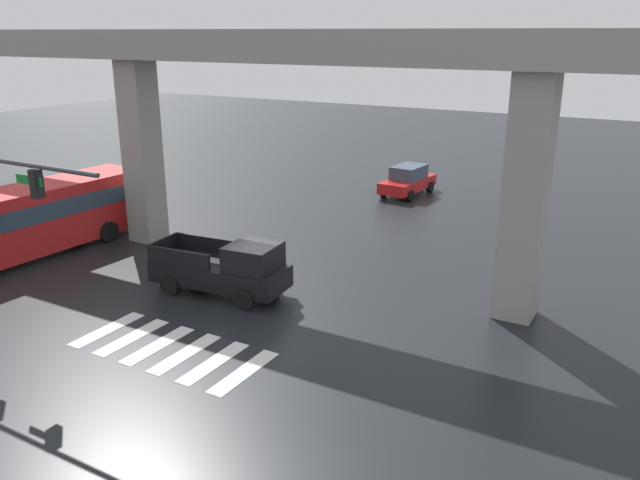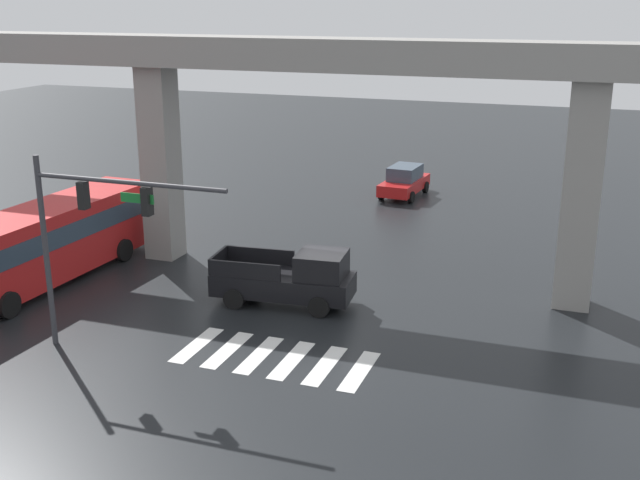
{
  "view_description": "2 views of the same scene",
  "coord_description": "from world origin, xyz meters",
  "px_view_note": "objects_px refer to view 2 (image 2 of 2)",
  "views": [
    {
      "loc": [
        12.71,
        -17.67,
        9.24
      ],
      "look_at": [
        1.74,
        1.34,
        2.09
      ],
      "focal_mm": 35.96,
      "sensor_mm": 36.0,
      "label": 1
    },
    {
      "loc": [
        8.92,
        -25.31,
        10.73
      ],
      "look_at": [
        -0.16,
        -0.19,
        2.51
      ],
      "focal_mm": 44.18,
      "sensor_mm": 36.0,
      "label": 2
    }
  ],
  "objects_px": {
    "pickup_truck": "(291,279)",
    "traffic_signal_mast": "(89,218)",
    "sedan_red": "(404,181)",
    "city_bus": "(49,238)"
  },
  "relations": [
    {
      "from": "sedan_red",
      "to": "traffic_signal_mast",
      "type": "relative_size",
      "value": 0.68
    },
    {
      "from": "city_bus",
      "to": "sedan_red",
      "type": "xyz_separation_m",
      "value": [
        9.79,
        18.28,
        -0.87
      ]
    },
    {
      "from": "city_bus",
      "to": "traffic_signal_mast",
      "type": "bearing_deg",
      "value": -41.42
    },
    {
      "from": "pickup_truck",
      "to": "traffic_signal_mast",
      "type": "height_order",
      "value": "traffic_signal_mast"
    },
    {
      "from": "pickup_truck",
      "to": "city_bus",
      "type": "distance_m",
      "value": 10.0
    },
    {
      "from": "pickup_truck",
      "to": "sedan_red",
      "type": "height_order",
      "value": "pickup_truck"
    },
    {
      "from": "pickup_truck",
      "to": "sedan_red",
      "type": "bearing_deg",
      "value": 90.49
    },
    {
      "from": "pickup_truck",
      "to": "sedan_red",
      "type": "xyz_separation_m",
      "value": [
        -0.15,
        17.56,
        -0.14
      ]
    },
    {
      "from": "pickup_truck",
      "to": "sedan_red",
      "type": "distance_m",
      "value": 17.56
    },
    {
      "from": "pickup_truck",
      "to": "traffic_signal_mast",
      "type": "distance_m",
      "value": 7.92
    }
  ]
}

